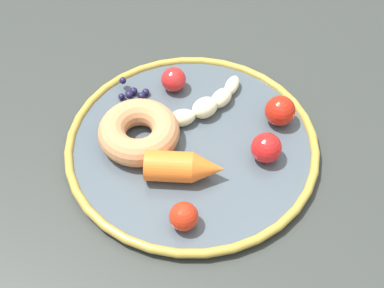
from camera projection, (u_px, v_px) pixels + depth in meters
The scene contains 10 objects.
dining_table at pixel (211, 184), 0.86m from camera, with size 1.14×0.97×0.77m.
plate at pixel (192, 145), 0.78m from camera, with size 0.35×0.35×0.02m.
banana at pixel (202, 106), 0.81m from camera, with size 0.08×0.16×0.03m.
carrot_orange at pixel (185, 167), 0.73m from camera, with size 0.11×0.09×0.04m.
donut at pixel (139, 132), 0.77m from camera, with size 0.11×0.11×0.04m, color tan.
blueberry_pile at pixel (133, 96), 0.83m from camera, with size 0.06×0.05×0.02m.
tomato_near at pixel (280, 111), 0.79m from camera, with size 0.04×0.04×0.04m, color red.
tomato_mid at pixel (174, 79), 0.84m from camera, with size 0.04×0.04×0.04m, color red.
tomato_far at pixel (266, 148), 0.75m from camera, with size 0.04×0.04×0.04m, color red.
tomato_extra at pixel (184, 216), 0.69m from camera, with size 0.04×0.04×0.04m, color red.
Camera 1 is at (-0.29, 0.40, 1.39)m, focal length 52.62 mm.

